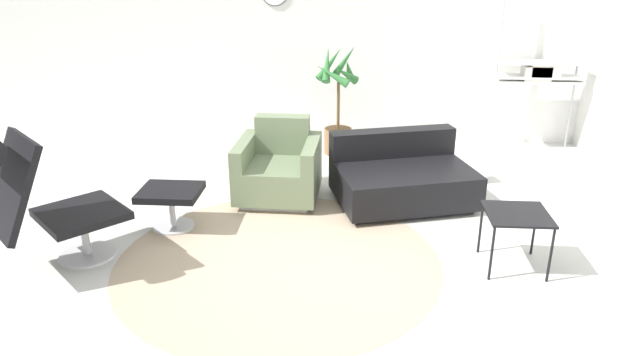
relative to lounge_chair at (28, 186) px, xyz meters
The scene contains 10 objects.
ground_plane 2.10m from the lounge_chair, 16.67° to the left, with size 12.00×12.00×0.00m, color silver.
wall_back 4.10m from the lounge_chair, 61.96° to the left, with size 12.00×0.09×2.80m.
round_rug 1.91m from the lounge_chair, ahead, with size 2.55×2.55×0.01m.
lounge_chair is the anchor object (origin of this frame).
ottoman 1.17m from the lounge_chair, 46.45° to the left, with size 0.51×0.44×0.36m.
armchair_red 2.26m from the lounge_chair, 43.88° to the left, with size 0.80×0.81×0.76m.
couch_low 3.21m from the lounge_chair, 28.52° to the left, with size 1.46×1.22×0.63m.
side_table 3.58m from the lounge_chair, ahead, with size 0.46×0.46×0.45m.
potted_plant 3.63m from the lounge_chair, 54.24° to the left, with size 0.54×0.58×1.30m.
shelf_unit 5.54m from the lounge_chair, 35.84° to the left, with size 1.00×0.28×2.08m.
Camera 1 is at (0.45, -4.21, 2.23)m, focal length 32.00 mm.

